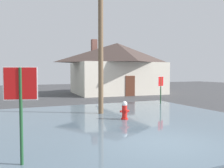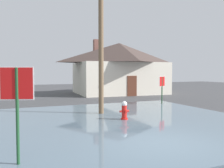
{
  "view_description": "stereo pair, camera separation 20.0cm",
  "coord_description": "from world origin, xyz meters",
  "px_view_note": "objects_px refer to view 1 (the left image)",
  "views": [
    {
      "loc": [
        -4.71,
        -6.44,
        2.38
      ],
      "look_at": [
        0.33,
        4.97,
        1.75
      ],
      "focal_mm": 38.57,
      "sensor_mm": 36.0,
      "label": 1
    },
    {
      "loc": [
        -4.53,
        -6.52,
        2.38
      ],
      "look_at": [
        0.33,
        4.97,
        1.75
      ],
      "focal_mm": 38.57,
      "sensor_mm": 36.0,
      "label": 2
    }
  ],
  "objects_px": {
    "stop_sign_far": "(161,84)",
    "stop_sign_near": "(21,95)",
    "fire_hydrant": "(125,111)",
    "utility_pole": "(101,34)",
    "house": "(117,67)"
  },
  "relations": [
    {
      "from": "utility_pole",
      "to": "stop_sign_far",
      "type": "xyz_separation_m",
      "value": [
        5.52,
        2.13,
        -2.98
      ]
    },
    {
      "from": "stop_sign_near",
      "to": "fire_hydrant",
      "type": "xyz_separation_m",
      "value": [
        4.96,
        4.11,
        -1.34
      ]
    },
    {
      "from": "house",
      "to": "stop_sign_near",
      "type": "bearing_deg",
      "value": -121.55
    },
    {
      "from": "fire_hydrant",
      "to": "utility_pole",
      "type": "relative_size",
      "value": 0.11
    },
    {
      "from": "stop_sign_far",
      "to": "house",
      "type": "xyz_separation_m",
      "value": [
        1.0,
        9.68,
        1.44
      ]
    },
    {
      "from": "stop_sign_near",
      "to": "house",
      "type": "bearing_deg",
      "value": 58.45
    },
    {
      "from": "fire_hydrant",
      "to": "utility_pole",
      "type": "distance_m",
      "value": 4.49
    },
    {
      "from": "stop_sign_near",
      "to": "house",
      "type": "xyz_separation_m",
      "value": [
        11.03,
        17.96,
        1.08
      ]
    },
    {
      "from": "stop_sign_near",
      "to": "stop_sign_far",
      "type": "bearing_deg",
      "value": 39.56
    },
    {
      "from": "utility_pole",
      "to": "stop_sign_far",
      "type": "bearing_deg",
      "value": 21.09
    },
    {
      "from": "stop_sign_far",
      "to": "stop_sign_near",
      "type": "bearing_deg",
      "value": -140.44
    },
    {
      "from": "utility_pole",
      "to": "fire_hydrant",
      "type": "bearing_deg",
      "value": -77.54
    },
    {
      "from": "stop_sign_near",
      "to": "stop_sign_far",
      "type": "height_order",
      "value": "stop_sign_near"
    },
    {
      "from": "stop_sign_near",
      "to": "utility_pole",
      "type": "distance_m",
      "value": 8.07
    },
    {
      "from": "fire_hydrant",
      "to": "stop_sign_far",
      "type": "relative_size",
      "value": 0.46
    }
  ]
}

